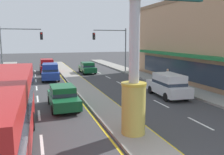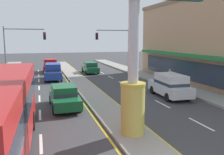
{
  "view_description": "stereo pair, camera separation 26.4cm",
  "coord_description": "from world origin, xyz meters",
  "px_view_note": "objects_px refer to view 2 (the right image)",
  "views": [
    {
      "loc": [
        -4.49,
        -5.95,
        4.7
      ],
      "look_at": [
        -0.38,
        6.5,
        2.6
      ],
      "focal_mm": 38.52,
      "sensor_mm": 36.0,
      "label": 1
    },
    {
      "loc": [
        -4.24,
        -6.03,
        4.7
      ],
      "look_at": [
        -0.38,
        6.5,
        2.6
      ],
      "focal_mm": 38.52,
      "sensor_mm": 36.0,
      "label": 2
    }
  ],
  "objects_px": {
    "sedan_far_left_oncoming": "(64,96)",
    "suv_kerb_right": "(170,85)",
    "suv_mid_left_lane": "(50,65)",
    "pedestrian_far_side": "(170,76)",
    "traffic_light_right_side": "(117,42)",
    "sedan_near_right_lane": "(90,67)",
    "suv_near_left_lane": "(53,71)",
    "district_sign": "(134,45)",
    "traffic_light_left_side": "(20,43)"
  },
  "relations": [
    {
      "from": "sedan_far_left_oncoming",
      "to": "suv_kerb_right",
      "type": "bearing_deg",
      "value": 3.7
    },
    {
      "from": "suv_mid_left_lane",
      "to": "suv_kerb_right",
      "type": "xyz_separation_m",
      "value": [
        8.6,
        -18.3,
        0.0
      ]
    },
    {
      "from": "sedan_far_left_oncoming",
      "to": "pedestrian_far_side",
      "type": "height_order",
      "value": "pedestrian_far_side"
    },
    {
      "from": "sedan_far_left_oncoming",
      "to": "suv_kerb_right",
      "type": "xyz_separation_m",
      "value": [
        8.6,
        0.56,
        0.2
      ]
    },
    {
      "from": "sedan_far_left_oncoming",
      "to": "traffic_light_right_side",
      "type": "bearing_deg",
      "value": 59.99
    },
    {
      "from": "sedan_near_right_lane",
      "to": "sedan_far_left_oncoming",
      "type": "distance_m",
      "value": 17.17
    },
    {
      "from": "suv_kerb_right",
      "to": "sedan_far_left_oncoming",
      "type": "bearing_deg",
      "value": -176.3
    },
    {
      "from": "sedan_near_right_lane",
      "to": "suv_near_left_lane",
      "type": "distance_m",
      "value": 6.76
    },
    {
      "from": "district_sign",
      "to": "traffic_light_left_side",
      "type": "bearing_deg",
      "value": 106.71
    },
    {
      "from": "traffic_light_left_side",
      "to": "pedestrian_far_side",
      "type": "bearing_deg",
      "value": -35.67
    },
    {
      "from": "sedan_near_right_lane",
      "to": "sedan_far_left_oncoming",
      "type": "xyz_separation_m",
      "value": [
        -5.3,
        -16.33,
        0.0
      ]
    },
    {
      "from": "traffic_light_right_side",
      "to": "suv_near_left_lane",
      "type": "relative_size",
      "value": 1.32
    },
    {
      "from": "traffic_light_right_side",
      "to": "district_sign",
      "type": "bearing_deg",
      "value": -106.22
    },
    {
      "from": "traffic_light_left_side",
      "to": "suv_mid_left_lane",
      "type": "distance_m",
      "value": 6.37
    },
    {
      "from": "suv_near_left_lane",
      "to": "suv_kerb_right",
      "type": "distance_m",
      "value": 14.42
    },
    {
      "from": "suv_near_left_lane",
      "to": "pedestrian_far_side",
      "type": "bearing_deg",
      "value": -35.62
    },
    {
      "from": "suv_kerb_right",
      "to": "district_sign",
      "type": "bearing_deg",
      "value": -132.01
    },
    {
      "from": "sedan_near_right_lane",
      "to": "suv_kerb_right",
      "type": "xyz_separation_m",
      "value": [
        3.3,
        -15.77,
        0.2
      ]
    },
    {
      "from": "sedan_near_right_lane",
      "to": "suv_kerb_right",
      "type": "distance_m",
      "value": 16.11
    },
    {
      "from": "suv_near_left_lane",
      "to": "suv_mid_left_lane",
      "type": "relative_size",
      "value": 1.02
    },
    {
      "from": "suv_kerb_right",
      "to": "pedestrian_far_side",
      "type": "distance_m",
      "value": 4.43
    },
    {
      "from": "district_sign",
      "to": "sedan_near_right_lane",
      "type": "xyz_separation_m",
      "value": [
        2.65,
        22.38,
        -3.63
      ]
    },
    {
      "from": "sedan_near_right_lane",
      "to": "suv_kerb_right",
      "type": "height_order",
      "value": "suv_kerb_right"
    },
    {
      "from": "suv_mid_left_lane",
      "to": "pedestrian_far_side",
      "type": "height_order",
      "value": "suv_mid_left_lane"
    },
    {
      "from": "district_sign",
      "to": "traffic_light_right_side",
      "type": "distance_m",
      "value": 22.33
    },
    {
      "from": "sedan_far_left_oncoming",
      "to": "suv_kerb_right",
      "type": "height_order",
      "value": "suv_kerb_right"
    },
    {
      "from": "suv_kerb_right",
      "to": "suv_near_left_lane",
      "type": "bearing_deg",
      "value": 126.6
    },
    {
      "from": "traffic_light_left_side",
      "to": "pedestrian_far_side",
      "type": "distance_m",
      "value": 18.01
    },
    {
      "from": "traffic_light_left_side",
      "to": "sedan_near_right_lane",
      "type": "relative_size",
      "value": 1.44
    },
    {
      "from": "district_sign",
      "to": "traffic_light_left_side",
      "type": "distance_m",
      "value": 21.69
    },
    {
      "from": "pedestrian_far_side",
      "to": "suv_mid_left_lane",
      "type": "bearing_deg",
      "value": 126.79
    },
    {
      "from": "district_sign",
      "to": "suv_kerb_right",
      "type": "height_order",
      "value": "district_sign"
    },
    {
      "from": "traffic_light_right_side",
      "to": "traffic_light_left_side",
      "type": "bearing_deg",
      "value": -176.93
    },
    {
      "from": "suv_near_left_lane",
      "to": "pedestrian_far_side",
      "type": "distance_m",
      "value": 13.3
    },
    {
      "from": "traffic_light_left_side",
      "to": "sedan_far_left_oncoming",
      "type": "height_order",
      "value": "traffic_light_left_side"
    },
    {
      "from": "suv_near_left_lane",
      "to": "district_sign",
      "type": "bearing_deg",
      "value": -81.71
    },
    {
      "from": "sedan_near_right_lane",
      "to": "pedestrian_far_side",
      "type": "xyz_separation_m",
      "value": [
        5.52,
        -11.94,
        0.3
      ]
    },
    {
      "from": "traffic_light_right_side",
      "to": "suv_near_left_lane",
      "type": "bearing_deg",
      "value": -159.85
    },
    {
      "from": "district_sign",
      "to": "sedan_far_left_oncoming",
      "type": "distance_m",
      "value": 7.54
    },
    {
      "from": "sedan_near_right_lane",
      "to": "traffic_light_left_side",
      "type": "bearing_deg",
      "value": -169.77
    },
    {
      "from": "traffic_light_left_side",
      "to": "sedan_far_left_oncoming",
      "type": "relative_size",
      "value": 1.43
    },
    {
      "from": "traffic_light_left_side",
      "to": "suv_kerb_right",
      "type": "relative_size",
      "value": 1.32
    },
    {
      "from": "traffic_light_right_side",
      "to": "pedestrian_far_side",
      "type": "xyz_separation_m",
      "value": [
        1.93,
        -11.01,
        -3.15
      ]
    },
    {
      "from": "sedan_far_left_oncoming",
      "to": "traffic_light_left_side",
      "type": "bearing_deg",
      "value": 103.68
    },
    {
      "from": "traffic_light_left_side",
      "to": "suv_mid_left_lane",
      "type": "relative_size",
      "value": 1.35
    },
    {
      "from": "suv_near_left_lane",
      "to": "sedan_far_left_oncoming",
      "type": "relative_size",
      "value": 1.09
    },
    {
      "from": "district_sign",
      "to": "traffic_light_right_side",
      "type": "relative_size",
      "value": 1.3
    },
    {
      "from": "district_sign",
      "to": "suv_mid_left_lane",
      "type": "height_order",
      "value": "district_sign"
    },
    {
      "from": "suv_near_left_lane",
      "to": "sedan_far_left_oncoming",
      "type": "height_order",
      "value": "suv_near_left_lane"
    },
    {
      "from": "suv_near_left_lane",
      "to": "pedestrian_far_side",
      "type": "height_order",
      "value": "suv_near_left_lane"
    }
  ]
}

